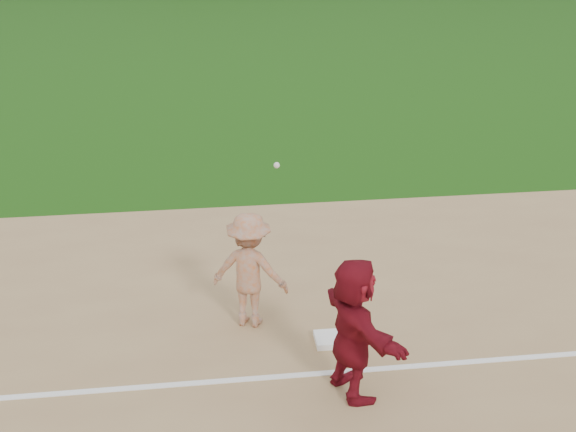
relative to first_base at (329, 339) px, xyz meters
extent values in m
plane|color=#1A4A0E|center=(-0.39, 0.08, -0.07)|extent=(160.00, 160.00, 0.00)
cube|color=white|center=(-0.39, -0.72, -0.04)|extent=(60.00, 0.10, 0.01)
cube|color=white|center=(0.00, 0.00, 0.00)|extent=(0.41, 0.41, 0.09)
imported|color=maroon|center=(0.08, -1.13, 0.89)|extent=(1.03, 1.82, 1.87)
imported|color=#98989B|center=(-1.06, 0.66, 0.82)|extent=(1.28, 1.01, 1.74)
sphere|color=silver|center=(-0.69, 0.37, 2.50)|extent=(0.08, 0.08, 0.08)
camera|label=1|loc=(-1.67, -8.46, 5.69)|focal=45.00mm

